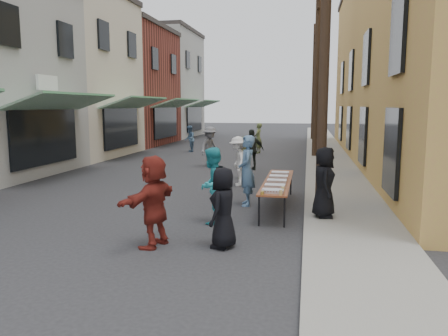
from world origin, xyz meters
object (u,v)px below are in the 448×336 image
at_px(server, 324,182).
at_px(guest_front_c, 212,186).
at_px(serving_table, 278,182).
at_px(guest_front_a, 223,208).
at_px(utility_pole_near, 325,36).
at_px(utility_pole_far, 314,83).
at_px(catering_tray_sausage, 273,191).
at_px(utility_pole_mid, 317,71).

bearing_deg(server, guest_front_c, 102.77).
height_order(serving_table, guest_front_a, guest_front_a).
relative_size(utility_pole_near, utility_pole_far, 1.00).
relative_size(utility_pole_far, serving_table, 2.25).
bearing_deg(guest_front_a, serving_table, 179.92).
bearing_deg(catering_tray_sausage, guest_front_a, -113.44).
xyz_separation_m(utility_pole_near, serving_table, (-1.13, -0.03, -3.79)).
distance_m(utility_pole_near, guest_front_c, 4.77).
bearing_deg(guest_front_c, utility_pole_near, 137.24).
bearing_deg(utility_pole_mid, guest_front_c, -100.39).
height_order(utility_pole_near, server, utility_pole_near).
bearing_deg(guest_front_c, serving_table, 153.37).
height_order(serving_table, server, server).
bearing_deg(catering_tray_sausage, serving_table, 90.00).
height_order(utility_pole_near, guest_front_c, utility_pole_near).
relative_size(utility_pole_far, server, 5.34).
xyz_separation_m(utility_pole_far, guest_front_c, (-2.54, -25.83, -3.60)).
distance_m(serving_table, guest_front_c, 2.29).
height_order(catering_tray_sausage, server, server).
relative_size(guest_front_a, server, 0.94).
bearing_deg(catering_tray_sausage, guest_front_c, -173.92).
xyz_separation_m(guest_front_a, server, (1.98, 2.40, 0.15)).
height_order(utility_pole_far, guest_front_a, utility_pole_far).
xyz_separation_m(utility_pole_mid, catering_tray_sausage, (-1.13, -13.68, -3.71)).
distance_m(catering_tray_sausage, server, 1.30).
height_order(serving_table, guest_front_c, guest_front_c).
xyz_separation_m(utility_pole_near, guest_front_c, (-2.54, -1.83, -3.60)).
relative_size(utility_pole_near, utility_pole_mid, 1.00).
relative_size(guest_front_a, guest_front_c, 0.88).
height_order(catering_tray_sausage, guest_front_a, guest_front_a).
xyz_separation_m(utility_pole_mid, utility_pole_far, (0.00, 12.00, 0.00)).
bearing_deg(server, utility_pole_near, 0.43).
height_order(utility_pole_mid, guest_front_c, utility_pole_mid).
relative_size(utility_pole_far, guest_front_a, 5.68).
distance_m(utility_pole_mid, utility_pole_far, 12.00).
bearing_deg(guest_front_c, utility_pole_far, -174.17).
bearing_deg(utility_pole_far, utility_pole_mid, -90.00).
relative_size(serving_table, guest_front_c, 2.23).
distance_m(utility_pole_near, catering_tray_sausage, 4.23).
bearing_deg(serving_table, utility_pole_far, 87.32).
height_order(utility_pole_mid, guest_front_a, utility_pole_mid).
xyz_separation_m(serving_table, guest_front_a, (-0.81, -3.51, 0.08)).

